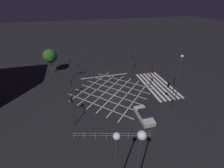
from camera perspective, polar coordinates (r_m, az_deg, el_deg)
name	(u,v)px	position (r m, az deg, el deg)	size (l,w,h in m)	color
ground_plane	(112,91)	(28.95, 0.00, -2.84)	(200.00, 200.00, 0.00)	black
road_markings	(137,87)	(30.84, 9.64, -1.02)	(16.44, 20.42, 0.01)	silver
traffic_light_ne_cross	(75,67)	(34.10, -13.92, 6.39)	(0.36, 2.09, 3.38)	#2D2D30
traffic_light_median_north	(71,85)	(27.29, -15.24, -0.28)	(0.36, 0.39, 3.41)	#2D2D30
traffic_light_nw_main	(72,105)	(22.32, -15.09, -7.77)	(2.53, 0.36, 3.39)	#2D2D30
traffic_light_se_main	(132,59)	(36.15, 7.78, 9.28)	(0.39, 0.36, 4.15)	#2D2D30
traffic_light_median_south	(151,73)	(30.09, 14.78, 4.18)	(0.36, 0.39, 4.30)	#2D2D30
traffic_light_sw_main	(171,91)	(25.16, 21.61, -2.37)	(2.34, 0.36, 4.32)	#2D2D30
traffic_light_ne_main	(70,66)	(32.82, -15.64, 6.67)	(0.39, 0.36, 4.57)	#2D2D30
street_lamp_east	(139,156)	(11.25, 10.19, -25.38)	(0.59, 0.59, 9.06)	#2D2D30
street_lamp_west	(179,69)	(28.24, 24.18, 5.40)	(0.46, 0.46, 7.64)	#2D2D30
street_lamp_far	(116,154)	(12.38, 1.65, -24.98)	(0.54, 0.54, 7.95)	#2D2D30
street_tree_near	(50,56)	(37.37, -22.56, 9.79)	(3.12, 3.12, 5.68)	brown
waiting_car	(144,115)	(23.21, 12.11, -11.58)	(4.19, 1.73, 1.35)	#B7BABC
pedestrian_railing	(112,135)	(20.11, 0.00, -18.92)	(2.53, 9.51, 1.05)	#9EA0A5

